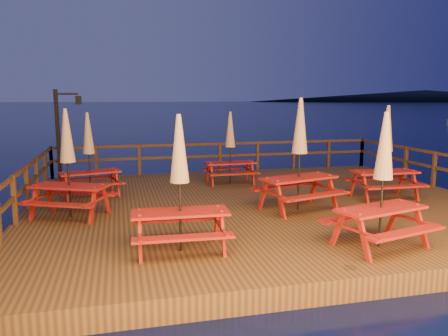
{
  "coord_description": "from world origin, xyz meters",
  "views": [
    {
      "loc": [
        -3.6,
        -10.7,
        3.18
      ],
      "look_at": [
        -0.86,
        0.6,
        1.26
      ],
      "focal_mm": 35.0,
      "sensor_mm": 36.0,
      "label": 1
    }
  ],
  "objects_px": {
    "picnic_table_1": "(89,153)",
    "lamp_post": "(63,126)",
    "picnic_table_0": "(230,147)",
    "picnic_table_2": "(386,151)"
  },
  "relations": [
    {
      "from": "picnic_table_1",
      "to": "lamp_post",
      "type": "bearing_deg",
      "value": 95.33
    },
    {
      "from": "picnic_table_0",
      "to": "picnic_table_1",
      "type": "distance_m",
      "value": 4.35
    },
    {
      "from": "picnic_table_0",
      "to": "picnic_table_1",
      "type": "bearing_deg",
      "value": -169.56
    },
    {
      "from": "lamp_post",
      "to": "picnic_table_0",
      "type": "bearing_deg",
      "value": -19.7
    },
    {
      "from": "lamp_post",
      "to": "picnic_table_1",
      "type": "height_order",
      "value": "lamp_post"
    },
    {
      "from": "lamp_post",
      "to": "picnic_table_2",
      "type": "relative_size",
      "value": 1.18
    },
    {
      "from": "picnic_table_0",
      "to": "picnic_table_2",
      "type": "bearing_deg",
      "value": -41.0
    },
    {
      "from": "lamp_post",
      "to": "picnic_table_1",
      "type": "bearing_deg",
      "value": -70.41
    },
    {
      "from": "picnic_table_0",
      "to": "picnic_table_2",
      "type": "distance_m",
      "value": 4.68
    },
    {
      "from": "picnic_table_0",
      "to": "lamp_post",
      "type": "bearing_deg",
      "value": 159.45
    }
  ]
}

